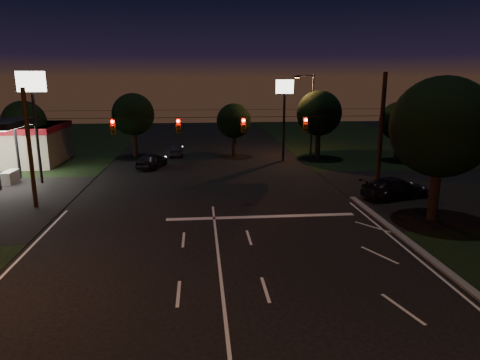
{
  "coord_description": "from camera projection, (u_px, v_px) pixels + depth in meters",
  "views": [
    {
      "loc": [
        -0.79,
        -14.1,
        8.62
      ],
      "look_at": [
        1.42,
        9.18,
        3.0
      ],
      "focal_mm": 32.0,
      "sensor_mm": 36.0,
      "label": 1
    }
  ],
  "objects": [
    {
      "name": "cross_street_right",
      "position": [
        470.0,
        192.0,
        33.06
      ],
      "size": [
        20.0,
        16.0,
        0.02
      ],
      "primitive_type": "cube",
      "color": "black",
      "rests_on": "ground"
    },
    {
      "name": "street_light_right_far",
      "position": [
        310.0,
        109.0,
        46.51
      ],
      "size": [
        2.2,
        0.35,
        9.0
      ],
      "color": "black",
      "rests_on": "ground"
    },
    {
      "name": "stop_bar",
      "position": [
        261.0,
        217.0,
        27.14
      ],
      "size": [
        12.0,
        0.5,
        0.01
      ],
      "primitive_type": "cube",
      "color": "silver",
      "rests_on": "ground"
    },
    {
      "name": "car_oncoming_a",
      "position": [
        152.0,
        160.0,
        41.68
      ],
      "size": [
        3.04,
        4.75,
        1.51
      ],
      "primitive_type": "imported",
      "rotation": [
        0.0,
        0.0,
        2.83
      ],
      "color": "black",
      "rests_on": "ground"
    },
    {
      "name": "pole_sign_left_near",
      "position": [
        33.0,
        99.0,
        34.11
      ],
      "size": [
        2.2,
        0.3,
        9.1
      ],
      "color": "black",
      "rests_on": "ground"
    },
    {
      "name": "tree_far_d",
      "position": [
        319.0,
        114.0,
        45.84
      ],
      "size": [
        4.8,
        4.8,
        7.3
      ],
      "color": "black",
      "rests_on": "ground"
    },
    {
      "name": "car_oncoming_b",
      "position": [
        176.0,
        150.0,
        48.18
      ],
      "size": [
        1.42,
        3.93,
        1.29
      ],
      "primitive_type": "imported",
      "rotation": [
        0.0,
        0.0,
        3.16
      ],
      "color": "black",
      "rests_on": "ground"
    },
    {
      "name": "tree_far_b",
      "position": [
        134.0,
        115.0,
        46.95
      ],
      "size": [
        4.6,
        4.6,
        6.98
      ],
      "color": "black",
      "rests_on": "ground"
    },
    {
      "name": "car_cross",
      "position": [
        395.0,
        188.0,
        31.24
      ],
      "size": [
        5.63,
        3.46,
        1.52
      ],
      "primitive_type": "imported",
      "rotation": [
        0.0,
        0.0,
        1.84
      ],
      "color": "black",
      "rests_on": "ground"
    },
    {
      "name": "utility_pole_left",
      "position": [
        36.0,
        207.0,
        29.15
      ],
      "size": [
        0.28,
        0.28,
        8.0
      ],
      "primitive_type": "cylinder",
      "color": "black",
      "rests_on": "ground"
    },
    {
      "name": "tree_far_e",
      "position": [
        398.0,
        122.0,
        44.79
      ],
      "size": [
        4.0,
        4.0,
        6.18
      ],
      "color": "black",
      "rests_on": "ground"
    },
    {
      "name": "ground",
      "position": [
        225.0,
        318.0,
        15.73
      ],
      "size": [
        140.0,
        140.0,
        0.0
      ],
      "primitive_type": "plane",
      "color": "black",
      "rests_on": "ground"
    },
    {
      "name": "tree_right_near",
      "position": [
        440.0,
        128.0,
        25.49
      ],
      "size": [
        6.0,
        6.0,
        8.76
      ],
      "color": "black",
      "rests_on": "ground"
    },
    {
      "name": "signal_span",
      "position": [
        211.0,
        125.0,
        28.93
      ],
      "size": [
        24.0,
        0.4,
        1.56
      ],
      "color": "black",
      "rests_on": "ground"
    },
    {
      "name": "utility_pole_right",
      "position": [
        376.0,
        198.0,
        31.36
      ],
      "size": [
        0.3,
        0.3,
        9.0
      ],
      "primitive_type": "cylinder",
      "color": "black",
      "rests_on": "ground"
    },
    {
      "name": "pole_sign_right",
      "position": [
        284.0,
        101.0,
        44.05
      ],
      "size": [
        1.8,
        0.3,
        8.4
      ],
      "color": "black",
      "rests_on": "ground"
    },
    {
      "name": "tree_far_a",
      "position": [
        25.0,
        123.0,
        42.23
      ],
      "size": [
        4.2,
        4.2,
        6.42
      ],
      "color": "black",
      "rests_on": "ground"
    },
    {
      "name": "tree_far_c",
      "position": [
        234.0,
        121.0,
        47.14
      ],
      "size": [
        3.8,
        3.8,
        5.86
      ],
      "color": "black",
      "rests_on": "ground"
    }
  ]
}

